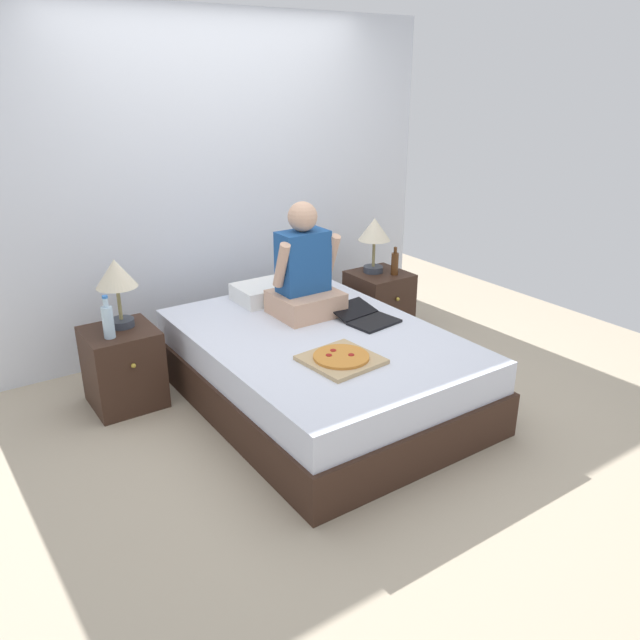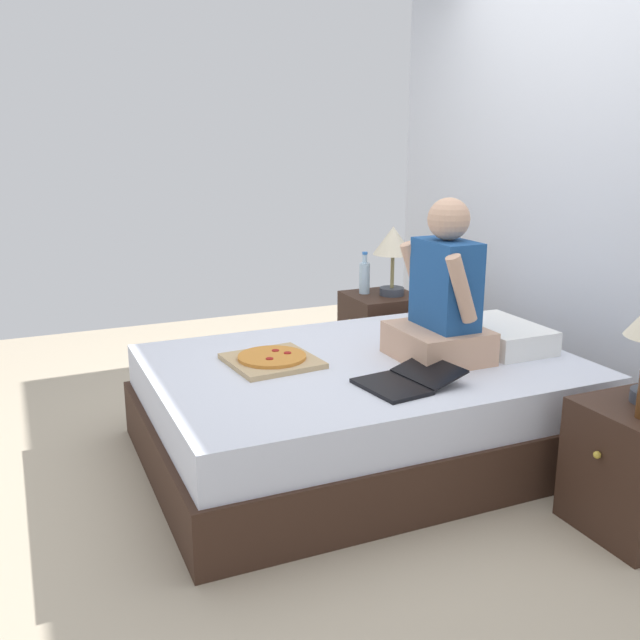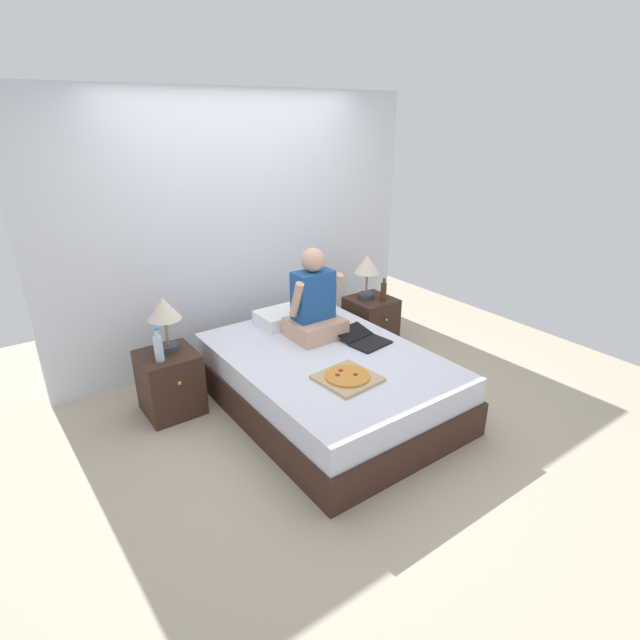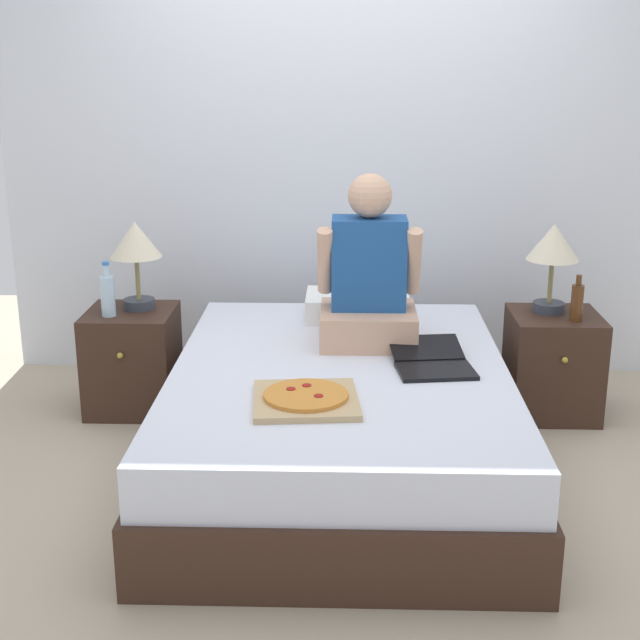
{
  "view_description": "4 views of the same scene",
  "coord_description": "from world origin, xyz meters",
  "px_view_note": "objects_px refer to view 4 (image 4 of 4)",
  "views": [
    {
      "loc": [
        -2.08,
        -3.06,
        2.06
      ],
      "look_at": [
        -0.07,
        -0.12,
        0.64
      ],
      "focal_mm": 35.0,
      "sensor_mm": 36.0,
      "label": 1
    },
    {
      "loc": [
        2.93,
        -1.52,
        1.56
      ],
      "look_at": [
        0.05,
        -0.25,
        0.73
      ],
      "focal_mm": 40.0,
      "sensor_mm": 36.0,
      "label": 2
    },
    {
      "loc": [
        -2.15,
        -2.89,
        2.3
      ],
      "look_at": [
        -0.07,
        -0.0,
        0.81
      ],
      "focal_mm": 28.0,
      "sensor_mm": 36.0,
      "label": 3
    },
    {
      "loc": [
        0.02,
        -3.61,
        1.78
      ],
      "look_at": [
        -0.08,
        -0.14,
        0.74
      ],
      "focal_mm": 50.0,
      "sensor_mm": 36.0,
      "label": 4
    }
  ],
  "objects_px": {
    "nightstand_right": "(552,364)",
    "laptop": "(432,363)",
    "lamp_on_right_nightstand": "(553,249)",
    "person_seated": "(369,281)",
    "beer_bottle": "(577,302)",
    "pizza_box": "(306,399)",
    "lamp_on_left_nightstand": "(136,246)",
    "bed": "(340,420)",
    "nightstand_left": "(133,360)",
    "water_bottle": "(108,294)"
  },
  "relations": [
    {
      "from": "nightstand_right",
      "to": "laptop",
      "type": "bearing_deg",
      "value": -134.5
    },
    {
      "from": "lamp_on_right_nightstand",
      "to": "laptop",
      "type": "xyz_separation_m",
      "value": [
        -0.65,
        -0.74,
        -0.34
      ]
    },
    {
      "from": "person_seated",
      "to": "laptop",
      "type": "xyz_separation_m",
      "value": [
        0.27,
        -0.36,
        -0.27
      ]
    },
    {
      "from": "beer_bottle",
      "to": "pizza_box",
      "type": "distance_m",
      "value": 1.63
    },
    {
      "from": "laptop",
      "to": "pizza_box",
      "type": "bearing_deg",
      "value": -141.25
    },
    {
      "from": "lamp_on_right_nightstand",
      "to": "pizza_box",
      "type": "xyz_separation_m",
      "value": [
        -1.17,
        -1.16,
        -0.35
      ]
    },
    {
      "from": "lamp_on_left_nightstand",
      "to": "nightstand_right",
      "type": "height_order",
      "value": "lamp_on_left_nightstand"
    },
    {
      "from": "bed",
      "to": "beer_bottle",
      "type": "bearing_deg",
      "value": 27.37
    },
    {
      "from": "bed",
      "to": "person_seated",
      "type": "relative_size",
      "value": 2.66
    },
    {
      "from": "nightstand_left",
      "to": "water_bottle",
      "type": "bearing_deg",
      "value": -131.65
    },
    {
      "from": "laptop",
      "to": "bed",
      "type": "bearing_deg",
      "value": -179.94
    },
    {
      "from": "lamp_on_right_nightstand",
      "to": "nightstand_right",
      "type": "bearing_deg",
      "value": -59.07
    },
    {
      "from": "water_bottle",
      "to": "nightstand_right",
      "type": "xyz_separation_m",
      "value": [
        2.23,
        0.09,
        -0.37
      ]
    },
    {
      "from": "bed",
      "to": "nightstand_right",
      "type": "distance_m",
      "value": 1.28
    },
    {
      "from": "lamp_on_left_nightstand",
      "to": "laptop",
      "type": "height_order",
      "value": "lamp_on_left_nightstand"
    },
    {
      "from": "person_seated",
      "to": "lamp_on_right_nightstand",
      "type": "bearing_deg",
      "value": 22.53
    },
    {
      "from": "lamp_on_left_nightstand",
      "to": "bed",
      "type": "bearing_deg",
      "value": -35.66
    },
    {
      "from": "person_seated",
      "to": "nightstand_right",
      "type": "bearing_deg",
      "value": 19.25
    },
    {
      "from": "water_bottle",
      "to": "lamp_on_right_nightstand",
      "type": "distance_m",
      "value": 2.22
    },
    {
      "from": "beer_bottle",
      "to": "pizza_box",
      "type": "xyz_separation_m",
      "value": [
        -1.27,
        -1.01,
        -0.12
      ]
    },
    {
      "from": "bed",
      "to": "beer_bottle",
      "type": "distance_m",
      "value": 1.35
    },
    {
      "from": "nightstand_left",
      "to": "nightstand_right",
      "type": "relative_size",
      "value": 1.0
    },
    {
      "from": "lamp_on_left_nightstand",
      "to": "beer_bottle",
      "type": "xyz_separation_m",
      "value": [
        2.18,
        -0.15,
        -0.23
      ]
    },
    {
      "from": "nightstand_right",
      "to": "beer_bottle",
      "type": "bearing_deg",
      "value": -54.99
    },
    {
      "from": "bed",
      "to": "person_seated",
      "type": "distance_m",
      "value": 0.66
    },
    {
      "from": "bed",
      "to": "water_bottle",
      "type": "xyz_separation_m",
      "value": [
        -1.16,
        0.6,
        0.4
      ]
    },
    {
      "from": "nightstand_left",
      "to": "nightstand_right",
      "type": "distance_m",
      "value": 2.15
    },
    {
      "from": "nightstand_left",
      "to": "pizza_box",
      "type": "bearing_deg",
      "value": -49.6
    },
    {
      "from": "beer_bottle",
      "to": "laptop",
      "type": "distance_m",
      "value": 0.96
    },
    {
      "from": "laptop",
      "to": "nightstand_right",
      "type": "bearing_deg",
      "value": 45.5
    },
    {
      "from": "bed",
      "to": "water_bottle",
      "type": "distance_m",
      "value": 1.36
    },
    {
      "from": "water_bottle",
      "to": "lamp_on_right_nightstand",
      "type": "relative_size",
      "value": 0.61
    },
    {
      "from": "nightstand_left",
      "to": "laptop",
      "type": "bearing_deg",
      "value": -25.22
    },
    {
      "from": "bed",
      "to": "lamp_on_left_nightstand",
      "type": "relative_size",
      "value": 4.61
    },
    {
      "from": "beer_bottle",
      "to": "pizza_box",
      "type": "bearing_deg",
      "value": -141.51
    },
    {
      "from": "nightstand_left",
      "to": "pizza_box",
      "type": "distance_m",
      "value": 1.48
    },
    {
      "from": "person_seated",
      "to": "pizza_box",
      "type": "xyz_separation_m",
      "value": [
        -0.25,
        -0.78,
        -0.27
      ]
    },
    {
      "from": "bed",
      "to": "lamp_on_right_nightstand",
      "type": "relative_size",
      "value": 4.61
    },
    {
      "from": "beer_bottle",
      "to": "laptop",
      "type": "height_order",
      "value": "beer_bottle"
    },
    {
      "from": "lamp_on_left_nightstand",
      "to": "lamp_on_right_nightstand",
      "type": "bearing_deg",
      "value": 0.0
    },
    {
      "from": "nightstand_left",
      "to": "laptop",
      "type": "distance_m",
      "value": 1.64
    },
    {
      "from": "laptop",
      "to": "pizza_box",
      "type": "height_order",
      "value": "laptop"
    },
    {
      "from": "lamp_on_left_nightstand",
      "to": "person_seated",
      "type": "height_order",
      "value": "person_seated"
    },
    {
      "from": "nightstand_left",
      "to": "bed",
      "type": "bearing_deg",
      "value": -32.8
    },
    {
      "from": "lamp_on_left_nightstand",
      "to": "water_bottle",
      "type": "xyz_separation_m",
      "value": [
        -0.12,
        -0.14,
        -0.22
      ]
    },
    {
      "from": "bed",
      "to": "pizza_box",
      "type": "height_order",
      "value": "pizza_box"
    },
    {
      "from": "lamp_on_left_nightstand",
      "to": "lamp_on_right_nightstand",
      "type": "distance_m",
      "value": 2.08
    },
    {
      "from": "nightstand_left",
      "to": "lamp_on_right_nightstand",
      "type": "distance_m",
      "value": 2.2
    },
    {
      "from": "bed",
      "to": "nightstand_left",
      "type": "bearing_deg",
      "value": 147.2
    },
    {
      "from": "bed",
      "to": "water_bottle",
      "type": "relative_size",
      "value": 7.51
    }
  ]
}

